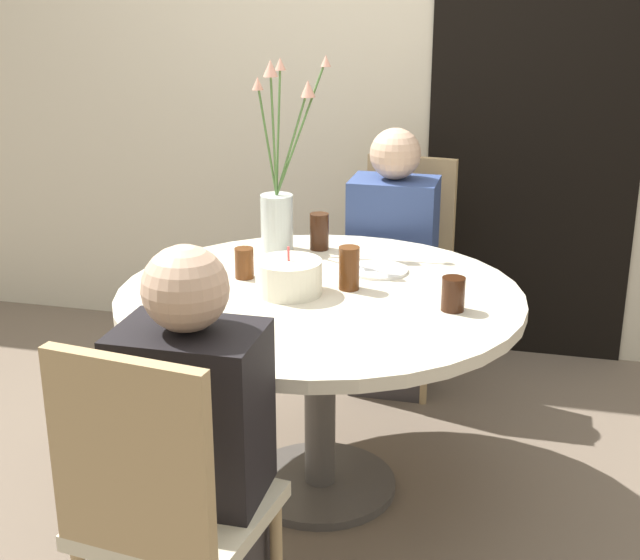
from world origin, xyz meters
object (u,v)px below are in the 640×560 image
at_px(chair_left_flank, 160,504).
at_px(person_boy, 195,476).
at_px(chair_right_flank, 403,256).
at_px(birthday_cake, 289,277).
at_px(flower_vase, 279,199).
at_px(drink_glass_0, 453,294).
at_px(drink_glass_2, 244,263).
at_px(drink_glass_1, 349,268).
at_px(person_guest, 392,272).
at_px(side_plate, 378,270).
at_px(drink_glass_3, 319,231).

bearing_deg(chair_left_flank, person_boy, -90.00).
relative_size(chair_right_flank, birthday_cake, 4.49).
bearing_deg(flower_vase, person_boy, -83.35).
xyz_separation_m(drink_glass_0, drink_glass_2, (-0.70, 0.13, -0.00)).
distance_m(flower_vase, drink_glass_1, 0.50).
relative_size(flower_vase, person_guest, 0.62).
bearing_deg(person_guest, drink_glass_1, -91.19).
distance_m(drink_glass_1, drink_glass_2, 0.36).
distance_m(flower_vase, person_guest, 0.67).
distance_m(chair_right_flank, person_guest, 0.16).
xyz_separation_m(side_plate, drink_glass_2, (-0.42, -0.17, 0.05)).
bearing_deg(person_guest, person_boy, -97.19).
xyz_separation_m(birthday_cake, side_plate, (0.24, 0.28, -0.05)).
bearing_deg(drink_glass_3, drink_glass_0, -43.23).
relative_size(chair_left_flank, person_guest, 0.85).
relative_size(chair_left_flank, person_boy, 0.85).
relative_size(drink_glass_2, drink_glass_3, 0.76).
relative_size(chair_right_flank, person_boy, 0.85).
height_order(side_plate, person_boy, person_boy).
xyz_separation_m(chair_left_flank, person_guest, (0.23, 1.80, -0.02)).
distance_m(flower_vase, person_boy, 1.29).
relative_size(birthday_cake, side_plate, 1.06).
bearing_deg(person_guest, chair_right_flank, 83.16).
distance_m(chair_right_flank, chair_left_flank, 1.97).
bearing_deg(chair_right_flank, flower_vase, -115.78).
height_order(drink_glass_1, person_boy, person_boy).
bearing_deg(side_plate, chair_right_flank, 92.02).
distance_m(chair_right_flank, side_plate, 0.76).
bearing_deg(drink_glass_0, birthday_cake, 177.12).
relative_size(chair_right_flank, chair_left_flank, 1.00).
distance_m(chair_right_flank, person_boy, 1.81).
relative_size(birthday_cake, person_guest, 0.19).
bearing_deg(person_boy, flower_vase, 96.65).
bearing_deg(chair_right_flank, drink_glass_2, -106.63).
height_order(drink_glass_0, person_boy, person_boy).
xyz_separation_m(drink_glass_2, person_boy, (0.17, -0.89, -0.25)).
bearing_deg(birthday_cake, person_guest, 77.38).
xyz_separation_m(flower_vase, person_guest, (0.35, 0.42, -0.38)).
relative_size(chair_left_flank, drink_glass_1, 6.75).
height_order(birthday_cake, drink_glass_1, birthday_cake).
height_order(side_plate, person_guest, person_guest).
xyz_separation_m(flower_vase, drink_glass_1, (0.33, -0.35, -0.12)).
relative_size(drink_glass_3, person_boy, 0.12).
height_order(drink_glass_0, drink_glass_1, drink_glass_1).
height_order(chair_right_flank, drink_glass_3, chair_right_flank).
bearing_deg(drink_glass_2, flower_vase, 85.81).
bearing_deg(drink_glass_1, drink_glass_2, 176.22).
relative_size(drink_glass_0, drink_glass_3, 0.77).
bearing_deg(chair_left_flank, drink_glass_1, -94.10).
distance_m(birthday_cake, drink_glass_1, 0.19).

